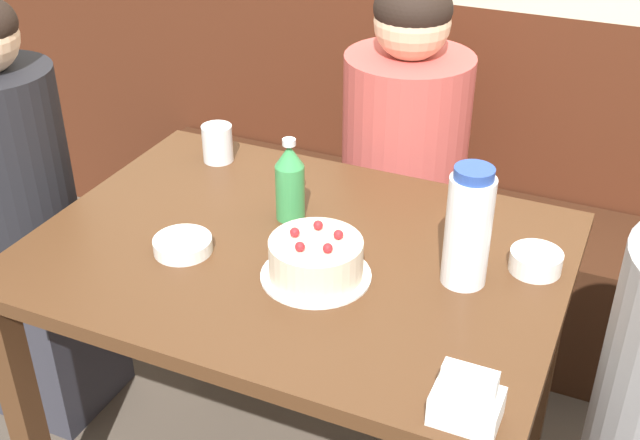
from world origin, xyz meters
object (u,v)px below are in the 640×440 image
object	(u,v)px
bench_seat	(407,259)
soju_bottle	(290,181)
napkin_holder	(467,401)
glass_water_tall	(218,143)
person_grey_tee	(25,236)
birthday_cake	(316,259)
water_pitcher	(468,228)
person_pale_blue_shirt	(402,186)
bowl_rice_small	(536,261)
bowl_soup_white	(183,245)

from	to	relation	value
bench_seat	soju_bottle	size ratio (longest dim) A/B	9.66
bench_seat	napkin_holder	size ratio (longest dim) A/B	17.28
glass_water_tall	person_grey_tee	size ratio (longest dim) A/B	0.08
birthday_cake	soju_bottle	size ratio (longest dim) A/B	1.15
water_pitcher	person_pale_blue_shirt	size ratio (longest dim) A/B	0.22
birthday_cake	bowl_rice_small	bearing A→B (deg)	27.06
water_pitcher	napkin_holder	bearing A→B (deg)	-74.09
bowl_rice_small	person_grey_tee	bearing A→B (deg)	-176.09
bench_seat	birthday_cake	xyz separation A→B (m)	(0.08, -0.91, 0.58)
bench_seat	water_pitcher	distance (m)	1.10
glass_water_tall	birthday_cake	bearing A→B (deg)	-40.09
bowl_rice_small	person_pale_blue_shirt	bearing A→B (deg)	130.38
birthday_cake	bowl_rice_small	world-z (taller)	birthday_cake
bowl_soup_white	bowl_rice_small	xyz separation A→B (m)	(0.70, 0.23, 0.01)
bench_seat	person_grey_tee	xyz separation A→B (m)	(-0.83, -0.80, 0.33)
water_pitcher	glass_water_tall	distance (m)	0.78
napkin_holder	glass_water_tall	world-z (taller)	napkin_holder
glass_water_tall	bowl_rice_small	bearing A→B (deg)	-11.45
soju_bottle	glass_water_tall	size ratio (longest dim) A/B	2.04
birthday_cake	person_pale_blue_shirt	size ratio (longest dim) A/B	0.19
bowl_rice_small	person_pale_blue_shirt	size ratio (longest dim) A/B	0.09
bowl_rice_small	birthday_cake	bearing A→B (deg)	-152.94
bowl_soup_white	person_grey_tee	xyz separation A→B (m)	(-0.61, 0.15, -0.22)
soju_bottle	bowl_rice_small	xyz separation A→B (m)	(0.55, 0.01, -0.07)
bench_seat	person_pale_blue_shirt	distance (m)	0.39
bowl_soup_white	person_pale_blue_shirt	size ratio (longest dim) A/B	0.11
birthday_cake	person_pale_blue_shirt	distance (m)	0.79
water_pitcher	person_grey_tee	bearing A→B (deg)	179.67
bowl_rice_small	bench_seat	bearing A→B (deg)	124.49
bowl_soup_white	glass_water_tall	size ratio (longest dim) A/B	1.31
soju_bottle	water_pitcher	bearing A→B (deg)	-10.99
bowl_rice_small	glass_water_tall	bearing A→B (deg)	168.55
napkin_holder	person_pale_blue_shirt	distance (m)	1.13
water_pitcher	bowl_soup_white	xyz separation A→B (m)	(-0.58, -0.14, -0.11)
birthday_cake	water_pitcher	xyz separation A→B (m)	(0.28, 0.11, 0.08)
person_pale_blue_shirt	person_grey_tee	size ratio (longest dim) A/B	0.98
bench_seat	birthday_cake	bearing A→B (deg)	-84.82
bench_seat	bowl_rice_small	bearing A→B (deg)	-55.51
soju_bottle	person_grey_tee	size ratio (longest dim) A/B	0.16
napkin_holder	bowl_rice_small	xyz separation A→B (m)	(0.02, 0.47, -0.02)
bench_seat	water_pitcher	world-z (taller)	water_pitcher
bowl_rice_small	person_pale_blue_shirt	xyz separation A→B (m)	(-0.47, 0.55, -0.20)
soju_bottle	person_grey_tee	distance (m)	0.82
water_pitcher	person_grey_tee	size ratio (longest dim) A/B	0.21
napkin_holder	glass_water_tall	xyz separation A→B (m)	(-0.83, 0.64, 0.01)
birthday_cake	bowl_soup_white	size ratio (longest dim) A/B	1.80
water_pitcher	person_pale_blue_shirt	bearing A→B (deg)	117.84
water_pitcher	person_grey_tee	world-z (taller)	person_grey_tee
bench_seat	birthday_cake	distance (m)	1.08
napkin_holder	bowl_soup_white	bearing A→B (deg)	160.80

